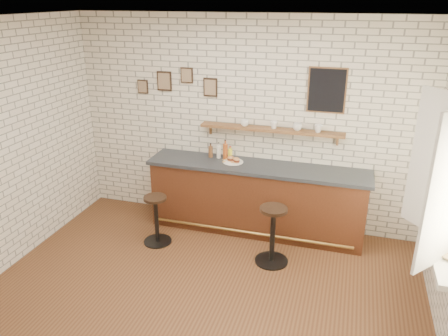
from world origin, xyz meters
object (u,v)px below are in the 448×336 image
Objects in this scene: sandwich_plate at (233,162)px; bitters_bottle_white at (219,152)px; bitters_bottle_brown at (211,152)px; bitters_bottle_amber at (225,151)px; bar_stool_left at (156,218)px; shelf_cup_c at (297,127)px; book_lower at (439,249)px; book_upper at (439,249)px; shelf_cup_a at (245,123)px; shelf_cup_d at (318,129)px; ciabatta_sandwich at (234,159)px; shelf_cup_b at (274,125)px; bar_stool_right at (273,233)px; bar_counter at (256,198)px; condiment_bottle_yellow at (230,154)px.

bitters_bottle_white is (-0.25, 0.11, 0.09)m from sandwich_plate.
bitters_bottle_amber is (0.22, -0.00, 0.03)m from bitters_bottle_brown.
bitters_bottle_brown is 0.30× the size of bar_stool_left.
bitters_bottle_brown is 0.73× the size of bitters_bottle_amber.
shelf_cup_c is 0.56× the size of book_lower.
book_upper is at bearing -115.83° from book_lower.
bitters_bottle_amber is at bearing 81.95° from shelf_cup_c.
bitters_bottle_white is 2.04× the size of shelf_cup_a.
shelf_cup_d reaches higher than book_upper.
book_upper is at bearing -31.86° from ciabatta_sandwich.
bar_stool_left is at bearing -176.97° from shelf_cup_a.
bitters_bottle_amber is 2.64× the size of shelf_cup_b.
shelf_cup_a is (0.12, 0.17, 0.53)m from sandwich_plate.
bar_stool_right is (0.73, -0.77, -0.64)m from ciabatta_sandwich.
bar_counter is 1.08m from shelf_cup_b.
book_upper is (2.35, -1.71, -0.59)m from shelf_cup_a.
shelf_cup_c reaches higher than bitters_bottle_amber.
bar_counter is 13.98× the size of book_lower.
shelf_cup_c is at bearing 22.14° from bar_counter.
condiment_bottle_yellow is at bearing 123.79° from sandwich_plate.
bar_counter is at bearing 178.34° from shelf_cup_b.
book_lower is 0.93× the size of book_upper.
shelf_cup_d reaches higher than condiment_bottle_yellow.
shelf_cup_b is at bearing 5.54° from bitters_bottle_amber.
shelf_cup_b is 2.65m from book_upper.
bar_counter reaches higher than bar_stool_left.
bitters_bottle_amber is 1.36m from bar_stool_left.
shelf_cup_b reaches higher than book_upper.
shelf_cup_b is (0.90, 0.07, 0.46)m from bitters_bottle_brown.
shelf_cup_d is 2.24m from book_lower.
sandwich_plate is at bearing -24.04° from bitters_bottle_white.
shelf_cup_d is at bearing 14.60° from bar_counter.
bar_stool_left is at bearing -139.39° from ciabatta_sandwich.
book_lower is at bearing -22.92° from bar_stool_right.
shelf_cup_d reaches higher than ciabatta_sandwich.
bitters_bottle_brown is 0.12m from bitters_bottle_white.
bitters_bottle_amber is at bearing 135.05° from bar_stool_right.
bar_counter is at bearing -4.28° from ciabatta_sandwich.
bar_stool_left is (-0.80, -0.86, -0.72)m from condiment_bottle_yellow.
shelf_cup_a is 0.41m from shelf_cup_b.
sandwich_plate is 0.04m from ciabatta_sandwich.
bar_stool_right is (1.11, -0.88, -0.68)m from bitters_bottle_brown.
shelf_cup_a is 1.07× the size of shelf_cup_b.
ciabatta_sandwich is 0.27× the size of bar_stool_right.
shelf_cup_c is at bearing 3.07° from bitters_bottle_brown.
sandwich_plate is at bearing 40.90° from bar_stool_left.
condiment_bottle_yellow is at bearing -175.22° from book_upper.
book_upper is (3.34, -0.77, 0.59)m from bar_stool_left.
shelf_cup_a is (0.36, 0.07, 0.44)m from bitters_bottle_white.
book_upper is (0.00, -0.02, 0.02)m from book_lower.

